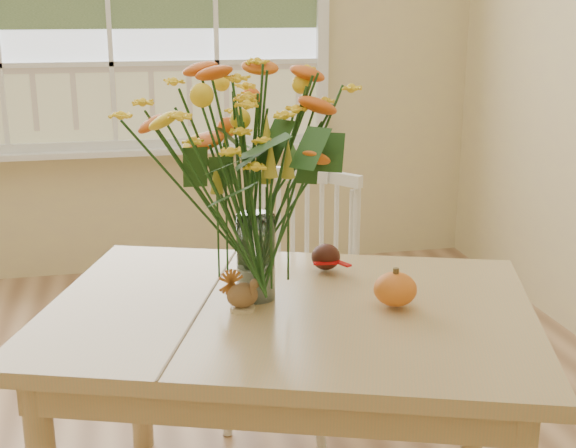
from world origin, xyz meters
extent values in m
cube|color=beige|center=(0.00, 2.25, 1.35)|extent=(4.00, 0.02, 2.70)
cube|color=white|center=(0.00, 2.18, 0.69)|extent=(2.42, 0.12, 0.03)
cube|color=tan|center=(0.44, -0.11, 0.66)|extent=(1.50, 1.28, 0.04)
cube|color=tan|center=(0.44, -0.11, 0.59)|extent=(1.35, 1.13, 0.10)
cylinder|color=tan|center=(0.05, 0.42, 0.32)|extent=(0.07, 0.07, 0.64)
cylinder|color=tan|center=(1.08, 0.06, 0.32)|extent=(0.07, 0.07, 0.64)
cube|color=white|center=(0.57, 0.47, 0.41)|extent=(0.55, 0.55, 0.05)
cube|color=white|center=(0.66, 0.59, 0.64)|extent=(0.35, 0.27, 0.46)
cylinder|color=white|center=(0.36, 0.44, 0.20)|extent=(0.03, 0.03, 0.39)
cylinder|color=white|center=(0.53, 0.68, 0.20)|extent=(0.03, 0.03, 0.39)
cylinder|color=white|center=(0.61, 0.26, 0.20)|extent=(0.03, 0.03, 0.39)
cylinder|color=white|center=(0.78, 0.50, 0.20)|extent=(0.03, 0.03, 0.39)
cylinder|color=white|center=(0.37, -0.03, 0.80)|extent=(0.10, 0.10, 0.23)
ellipsoid|color=#E05C1A|center=(0.71, -0.17, 0.73)|extent=(0.11, 0.11, 0.09)
cylinder|color=#CCB78C|center=(0.32, -0.11, 0.69)|extent=(0.07, 0.07, 0.01)
ellipsoid|color=brown|center=(0.32, -0.11, 0.73)|extent=(0.09, 0.06, 0.07)
ellipsoid|color=#38160F|center=(0.61, 0.15, 0.72)|extent=(0.09, 0.09, 0.08)
camera|label=1|loc=(0.04, -1.96, 1.45)|focal=48.00mm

